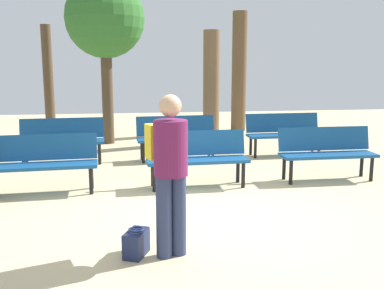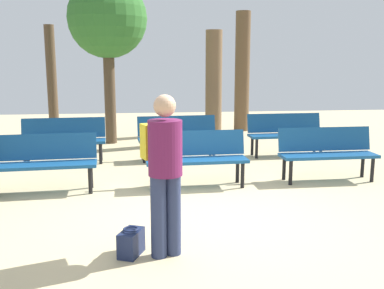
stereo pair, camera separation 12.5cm
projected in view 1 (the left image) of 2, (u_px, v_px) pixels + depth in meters
ground_plane at (215, 219)px, 5.65m from camera, size 24.00×24.00×0.00m
bench_r0_c0 at (43, 160)px, 6.69m from camera, size 1.63×0.58×0.87m
bench_r0_c1 at (197, 155)px, 7.06m from camera, size 1.61×0.53×0.87m
bench_r0_c2 at (326, 150)px, 7.46m from camera, size 1.61×0.50×0.87m
bench_r1_c0 at (62, 138)px, 8.64m from camera, size 1.62×0.57×0.87m
bench_r1_c1 at (177, 135)px, 9.01m from camera, size 1.63×0.58×0.87m
bench_r1_c2 at (284, 131)px, 9.45m from camera, size 1.62×0.54×0.87m
tree_0 at (239, 72)px, 12.63m from camera, size 0.42×0.42×3.34m
tree_1 at (48, 82)px, 11.62m from camera, size 0.26×0.26×2.90m
tree_2 at (211, 87)px, 10.84m from camera, size 0.40×0.40×2.71m
tree_3 at (105, 20)px, 10.35m from camera, size 1.85×1.85×3.89m
visitor_with_backpack at (169, 166)px, 4.44m from camera, size 0.46×0.59×1.65m
handbag at (136, 243)px, 4.55m from camera, size 0.29×0.37×0.29m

